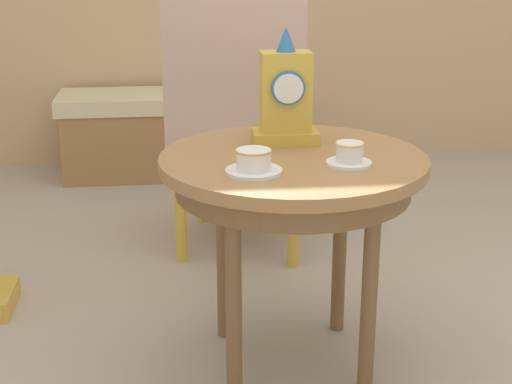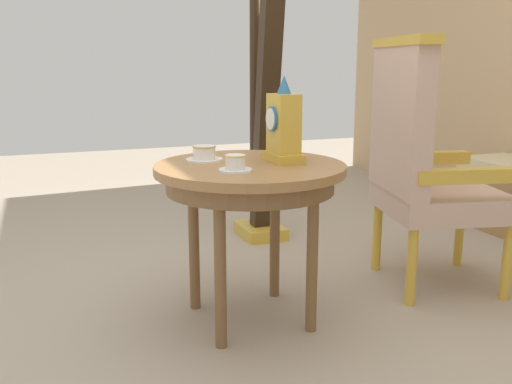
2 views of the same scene
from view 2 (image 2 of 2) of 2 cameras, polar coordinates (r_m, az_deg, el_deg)
name	(u,v)px [view 2 (image 2 of 2)]	position (r m, az deg, el deg)	size (l,w,h in m)	color
ground_plane	(261,320)	(2.36, 0.47, -12.88)	(10.00, 10.00, 0.00)	tan
side_table	(250,183)	(2.20, -0.59, 0.94)	(0.75, 0.75, 0.65)	#9E7042
teacup_left	(204,154)	(2.25, -5.26, 3.83)	(0.15, 0.15, 0.06)	white
teacup_right	(235,164)	(2.02, -2.10, 2.82)	(0.12, 0.12, 0.06)	white
mantel_clock	(283,128)	(2.22, 2.78, 6.52)	(0.19, 0.11, 0.34)	gold
armchair	(423,162)	(2.67, 16.51, 2.96)	(0.65, 0.64, 1.14)	#CCA893
harp	(263,120)	(3.28, 0.68, 7.28)	(0.40, 0.24, 1.76)	gold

